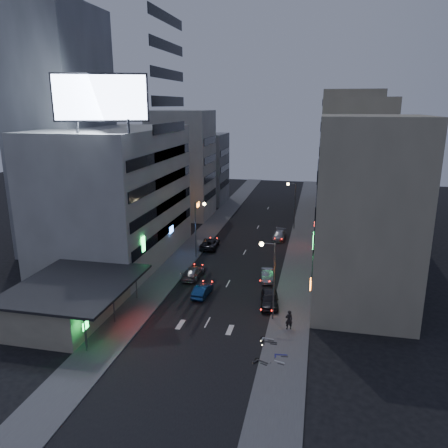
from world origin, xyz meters
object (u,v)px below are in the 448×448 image
(person, at_px, (289,320))
(parked_car_right_far, at_px, (279,235))
(road_car_blue, at_px, (202,291))
(scooter_blue, at_px, (288,349))
(road_car_silver, at_px, (193,272))
(scooter_silver_b, at_px, (275,334))
(parked_car_right_mid, at_px, (267,275))
(scooter_black_a, at_px, (269,358))
(scooter_silver_a, at_px, (286,358))
(parked_car_left, at_px, (210,243))
(scooter_black_b, at_px, (278,337))
(parked_car_right_near, at_px, (269,299))

(person, bearing_deg, parked_car_right_far, -104.27)
(road_car_blue, relative_size, scooter_blue, 2.44)
(road_car_silver, relative_size, scooter_silver_b, 2.96)
(parked_car_right_far, height_order, scooter_blue, parked_car_right_far)
(road_car_blue, bearing_deg, parked_car_right_mid, -133.48)
(scooter_black_a, distance_m, scooter_blue, 2.21)
(person, xyz_separation_m, scooter_black_a, (-1.17, -6.18, -0.45))
(person, bearing_deg, scooter_silver_a, 70.28)
(parked_car_right_mid, distance_m, road_car_blue, 9.04)
(road_car_silver, bearing_deg, road_car_blue, 119.22)
(parked_car_left, bearing_deg, parked_car_right_mid, 129.59)
(parked_car_right_mid, height_order, scooter_blue, parked_car_right_mid)
(road_car_blue, relative_size, scooter_silver_b, 2.49)
(parked_car_right_far, bearing_deg, scooter_silver_a, -81.91)
(scooter_black_a, distance_m, scooter_black_b, 3.51)
(scooter_silver_b, bearing_deg, parked_car_right_mid, 15.43)
(person, relative_size, scooter_silver_a, 1.22)
(person, relative_size, scooter_black_b, 1.07)
(parked_car_right_far, xyz_separation_m, scooter_silver_b, (2.51, -31.45, -0.06))
(parked_car_right_near, xyz_separation_m, road_car_silver, (-10.26, 5.91, -0.10))
(scooter_silver_a, relative_size, scooter_blue, 0.95)
(road_car_silver, distance_m, scooter_silver_b, 17.34)
(road_car_blue, distance_m, person, 11.66)
(parked_car_left, height_order, scooter_silver_b, parked_car_left)
(parked_car_left, bearing_deg, scooter_black_b, 113.17)
(road_car_blue, bearing_deg, person, 154.07)
(road_car_silver, bearing_deg, scooter_black_a, 126.58)
(parked_car_left, relative_size, person, 2.69)
(parked_car_right_far, relative_size, scooter_silver_a, 2.95)
(road_car_silver, height_order, scooter_blue, road_car_silver)
(road_car_blue, height_order, scooter_silver_b, road_car_blue)
(parked_car_left, distance_m, scooter_black_b, 28.28)
(scooter_silver_a, bearing_deg, person, 17.90)
(parked_car_left, height_order, scooter_blue, parked_car_left)
(scooter_black_a, bearing_deg, scooter_blue, -16.04)
(person, height_order, scooter_black_a, person)
(parked_car_right_mid, xyz_separation_m, scooter_silver_b, (2.38, -14.06, -0.03))
(parked_car_right_near, height_order, scooter_black_b, parked_car_right_near)
(parked_car_right_far, distance_m, scooter_black_a, 35.56)
(parked_car_right_near, height_order, scooter_black_a, parked_car_right_near)
(scooter_black_b, bearing_deg, parked_car_right_far, 6.14)
(road_car_blue, distance_m, scooter_silver_b, 11.98)
(scooter_blue, bearing_deg, scooter_silver_a, 169.71)
(person, bearing_deg, parked_car_right_near, -84.87)
(parked_car_right_near, relative_size, person, 2.42)
(scooter_blue, height_order, scooter_silver_b, scooter_blue)
(parked_car_right_far, height_order, person, person)
(scooter_silver_b, bearing_deg, road_car_silver, 47.56)
(parked_car_left, bearing_deg, scooter_silver_b, 113.05)
(scooter_silver_a, height_order, scooter_silver_b, scooter_silver_b)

